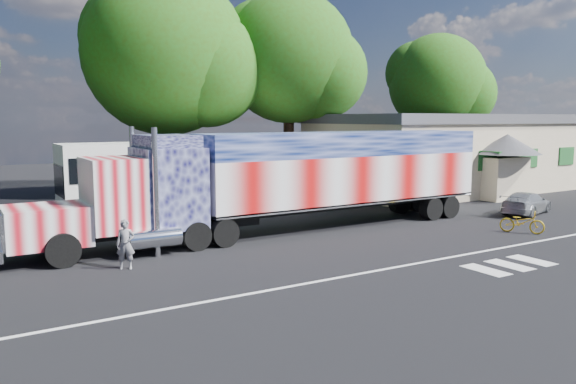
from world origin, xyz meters
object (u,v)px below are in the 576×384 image
tree_ne_a (291,58)px  semi_truck (295,177)px  parked_car (526,203)px  bicycle (522,222)px  coach_bus (188,176)px  tree_far_ne (439,84)px  tree_n_mid (169,54)px  woman (126,244)px

tree_ne_a → semi_truck: bearing=-121.1°
parked_car → bicycle: 5.43m
coach_bus → tree_far_ne: tree_far_ne is taller
parked_car → tree_n_mid: 22.41m
woman → semi_truck: bearing=41.1°
tree_n_mid → tree_ne_a: tree_n_mid is taller
parked_car → tree_ne_a: (-5.85, 13.78, 8.26)m
tree_ne_a → bicycle: bearing=-85.4°
coach_bus → tree_ne_a: tree_ne_a is taller
tree_ne_a → tree_far_ne: size_ratio=1.07×
bicycle → tree_ne_a: (-1.35, 16.81, 8.35)m
tree_ne_a → parked_car: bearing=-67.0°
parked_car → woman: woman is taller
woman → tree_n_mid: 19.24m
tree_far_ne → bicycle: bearing=-128.5°
tree_far_ne → woman: bearing=-151.4°
parked_car → woman: 20.74m
semi_truck → tree_ne_a: tree_ne_a is taller
semi_truck → tree_ne_a: 14.68m
parked_car → bicycle: size_ratio=2.16×
bicycle → tree_n_mid: 22.56m
coach_bus → tree_n_mid: 9.29m
semi_truck → bicycle: semi_truck is taller
woman → coach_bus: bearing=82.8°
parked_car → tree_far_ne: bearing=-51.2°
coach_bus → tree_ne_a: 11.89m
woman → tree_far_ne: tree_far_ne is taller
semi_truck → parked_car: semi_truck is taller
bicycle → tree_ne_a: size_ratio=0.14×
semi_truck → tree_n_mid: (-0.76, 13.43, 6.49)m
semi_truck → coach_bus: semi_truck is taller
bicycle → tree_far_ne: bearing=19.5°
semi_truck → tree_far_ne: size_ratio=1.76×
bicycle → tree_far_ne: tree_far_ne is taller
bicycle → tree_far_ne: size_ratio=0.15×
semi_truck → tree_ne_a: size_ratio=1.64×
coach_bus → bicycle: (10.21, -12.90, -1.45)m
tree_n_mid → tree_ne_a: size_ratio=1.06×
parked_car → tree_ne_a: size_ratio=0.30×
coach_bus → tree_ne_a: bearing=23.8°
parked_car → tree_n_mid: tree_n_mid is taller
coach_bus → parked_car: coach_bus is taller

